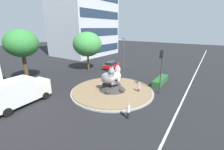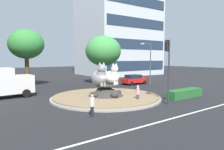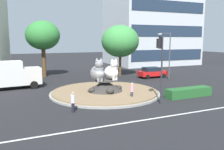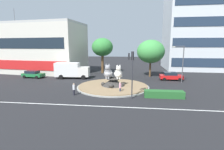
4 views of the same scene
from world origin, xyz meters
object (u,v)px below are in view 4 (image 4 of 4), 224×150
(broadleaf_tree_behind_island, at_px, (102,47))
(pedestrian_white_shirt, at_px, (74,89))
(cat_statue_white, at_px, (118,73))
(parked_car_right, at_px, (33,74))
(shophouse_block, at_px, (35,48))
(office_tower, at_px, (202,6))
(delivery_box_truck, at_px, (71,70))
(second_tree_near_tower, at_px, (151,52))
(traffic_light_mast, at_px, (132,65))
(streetlight_arm, at_px, (182,61))
(cat_statue_grey, at_px, (108,73))
(hatchback_near_shophouse, at_px, (171,76))
(pedestrian_pink_shirt, at_px, (120,87))

(broadleaf_tree_behind_island, height_order, pedestrian_white_shirt, broadleaf_tree_behind_island)
(cat_statue_white, xyz_separation_m, parked_car_right, (-18.55, 6.24, -1.52))
(shophouse_block, distance_m, broadleaf_tree_behind_island, 17.58)
(office_tower, distance_m, delivery_box_truck, 39.80)
(shophouse_block, relative_size, second_tree_near_tower, 3.26)
(pedestrian_white_shirt, relative_size, delivery_box_truck, 0.23)
(traffic_light_mast, distance_m, pedestrian_white_shirt, 8.52)
(broadleaf_tree_behind_island, relative_size, streetlight_arm, 1.28)
(cat_statue_grey, xyz_separation_m, pedestrian_white_shirt, (-3.98, -5.08, -1.48))
(hatchback_near_shophouse, distance_m, parked_car_right, 28.32)
(cat_statue_white, bearing_deg, parked_car_right, -117.22)
(office_tower, bearing_deg, pedestrian_white_shirt, -130.03)
(cat_statue_grey, bearing_deg, cat_statue_white, 92.24)
(pedestrian_white_shirt, bearing_deg, pedestrian_pink_shirt, 9.72)
(streetlight_arm, bearing_deg, delivery_box_truck, -1.19)
(parked_car_right, distance_m, delivery_box_truck, 8.34)
(pedestrian_pink_shirt, xyz_separation_m, delivery_box_truck, (-10.82, 10.08, 0.84))
(streetlight_arm, distance_m, delivery_box_truck, 21.45)
(cat_statue_white, height_order, office_tower, office_tower)
(cat_statue_white, bearing_deg, cat_statue_grey, -96.13)
(hatchback_near_shophouse, bearing_deg, cat_statue_grey, -147.78)
(parked_car_right, relative_size, delivery_box_truck, 0.66)
(hatchback_near_shophouse, bearing_deg, office_tower, 58.56)
(shophouse_block, relative_size, delivery_box_truck, 3.67)
(second_tree_near_tower, bearing_deg, delivery_box_truck, -166.39)
(shophouse_block, height_order, hatchback_near_shophouse, shophouse_block)
(broadleaf_tree_behind_island, distance_m, pedestrian_white_shirt, 20.17)
(hatchback_near_shophouse, height_order, parked_car_right, hatchback_near_shophouse)
(pedestrian_pink_shirt, bearing_deg, hatchback_near_shophouse, -93.17)
(broadleaf_tree_behind_island, distance_m, second_tree_near_tower, 11.79)
(traffic_light_mast, xyz_separation_m, broadleaf_tree_behind_island, (-7.20, 20.03, 1.98))
(cat_statue_white, xyz_separation_m, delivery_box_truck, (-10.27, 6.58, -0.59))
(pedestrian_white_shirt, distance_m, hatchback_near_shophouse, 19.61)
(cat_statue_white, height_order, second_tree_near_tower, second_tree_near_tower)
(second_tree_near_tower, bearing_deg, streetlight_arm, -49.23)
(traffic_light_mast, relative_size, broadleaf_tree_behind_island, 0.70)
(hatchback_near_shophouse, relative_size, delivery_box_truck, 0.61)
(cat_statue_grey, bearing_deg, hatchback_near_shophouse, 121.53)
(traffic_light_mast, relative_size, delivery_box_truck, 0.84)
(cat_statue_grey, height_order, pedestrian_pink_shirt, cat_statue_grey)
(delivery_box_truck, bearing_deg, shophouse_block, 143.70)
(cat_statue_grey, relative_size, pedestrian_pink_shirt, 1.50)
(office_tower, distance_m, streetlight_arm, 26.55)
(cat_statue_white, relative_size, pedestrian_pink_shirt, 1.44)
(cat_statue_grey, height_order, traffic_light_mast, traffic_light_mast)
(parked_car_right, bearing_deg, hatchback_near_shophouse, 8.33)
(cat_statue_grey, bearing_deg, shophouse_block, -124.78)
(cat_statue_grey, height_order, second_tree_near_tower, second_tree_near_tower)
(office_tower, bearing_deg, shophouse_block, -164.69)
(broadleaf_tree_behind_island, distance_m, hatchback_near_shophouse, 17.39)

